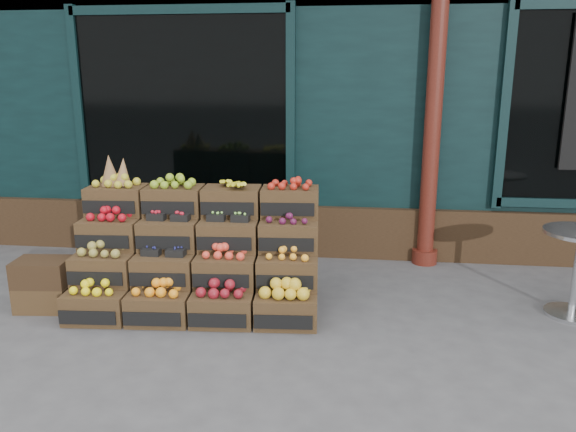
# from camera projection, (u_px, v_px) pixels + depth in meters

# --- Properties ---
(ground) EXTENTS (60.00, 60.00, 0.00)m
(ground) POSITION_uv_depth(u_px,v_px,m) (302.00, 338.00, 4.58)
(ground) COLOR #49494C
(ground) RESTS_ON ground
(shop_facade) EXTENTS (12.00, 6.24, 4.80)m
(shop_facade) POSITION_uv_depth(u_px,v_px,m) (335.00, 54.00, 8.90)
(shop_facade) COLOR black
(shop_facade) RESTS_ON ground
(crate_display) EXTENTS (2.25, 1.21, 1.37)m
(crate_display) POSITION_uv_depth(u_px,v_px,m) (199.00, 260.00, 5.21)
(crate_display) COLOR #402C19
(crate_display) RESTS_ON ground
(spare_crates) EXTENTS (0.50, 0.37, 0.47)m
(spare_crates) POSITION_uv_depth(u_px,v_px,m) (44.00, 284.00, 5.10)
(spare_crates) COLOR #402C19
(spare_crates) RESTS_ON ground
(shopkeeper) EXTENTS (0.79, 0.59, 1.97)m
(shopkeeper) POSITION_uv_depth(u_px,v_px,m) (188.00, 165.00, 7.06)
(shopkeeper) COLOR #1C6230
(shopkeeper) RESTS_ON ground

